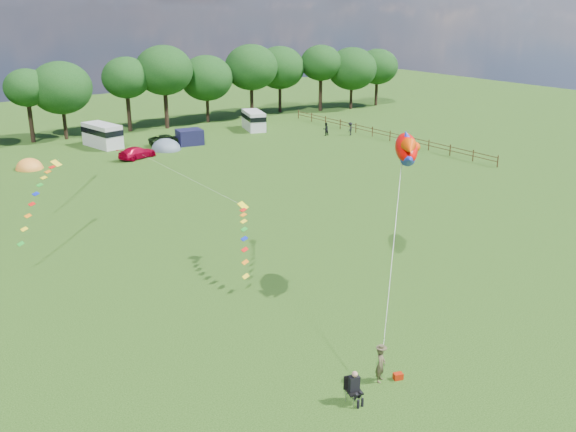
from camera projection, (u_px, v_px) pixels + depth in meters
ground_plane at (383, 337)px, 31.12m from camera, size 180.00×180.00×0.00m
tree_line at (93, 83)px, 74.57m from camera, size 102.98×10.98×10.27m
fence at (381, 133)px, 75.06m from camera, size 0.12×33.12×1.20m
car_c at (137, 153)px, 65.83m from camera, size 4.37×2.89×1.21m
car_d at (168, 140)px, 71.83m from camera, size 4.63×2.73×1.18m
campervan_c at (102, 135)px, 70.80m from camera, size 3.15×5.51×2.54m
campervan_d at (254, 120)px, 80.09m from camera, size 3.37×5.13×2.33m
tent_orange at (30, 169)px, 61.94m from camera, size 2.61×2.85×2.04m
tent_greyblue at (166, 150)px, 69.79m from camera, size 3.23×3.54×2.40m
awning_navy at (190, 137)px, 72.01m from camera, size 3.06×2.63×1.71m
kite_flyer at (381, 365)px, 27.31m from camera, size 0.69×0.63×1.59m
camp_chair at (354, 383)px, 25.85m from camera, size 0.72×0.73×1.45m
kite_bag at (398, 376)px, 27.65m from camera, size 0.46×0.38×0.28m
fish_kite at (407, 149)px, 34.27m from camera, size 2.99×3.38×1.92m
streamer_kite_b at (41, 189)px, 39.91m from camera, size 4.28×4.67×3.79m
streamer_kite_c at (244, 228)px, 37.90m from camera, size 3.19×4.90×2.80m
walker_a at (326, 129)px, 76.80m from camera, size 0.78×0.51×1.56m
walker_b at (350, 129)px, 76.95m from camera, size 1.10×0.97×1.57m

